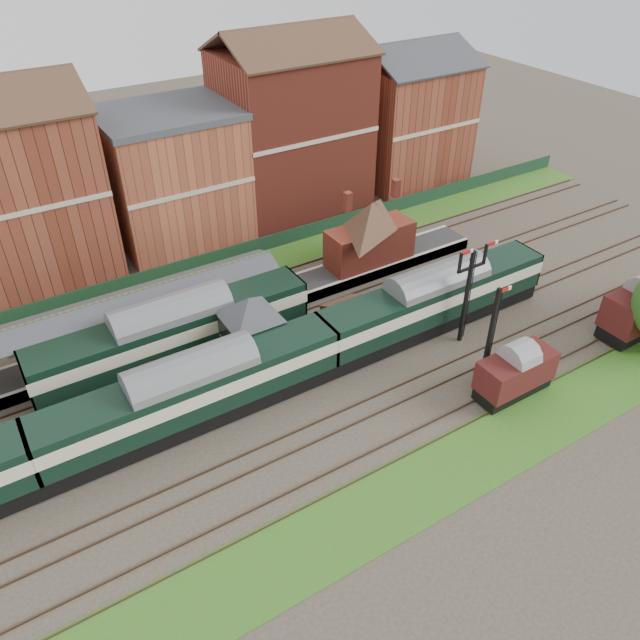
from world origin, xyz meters
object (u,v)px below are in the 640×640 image
signal_box (252,331)px  platform_railcar (174,333)px  semaphore_bracket (468,290)px  goods_van_a (515,372)px  dmu_train (194,391)px

signal_box → platform_railcar: bearing=144.9°
semaphore_bracket → goods_van_a: size_ratio=1.46×
semaphore_bracket → dmu_train: size_ratio=0.14×
signal_box → dmu_train: 6.65m
dmu_train → platform_railcar: size_ratio=2.94×
semaphore_bracket → platform_railcar: semaphore_bracket is taller
goods_van_a → platform_railcar: bearing=140.1°
dmu_train → platform_railcar: (1.15, 6.50, 0.05)m
signal_box → semaphore_bracket: 16.16m
goods_van_a → semaphore_bracket: bearing=80.0°
signal_box → platform_railcar: (-4.63, 3.25, -0.45)m
signal_box → semaphore_bracket: semaphore_bracket is taller
signal_box → platform_railcar: signal_box is taller
semaphore_bracket → platform_railcar: size_ratio=0.40×
signal_box → goods_van_a: 18.57m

